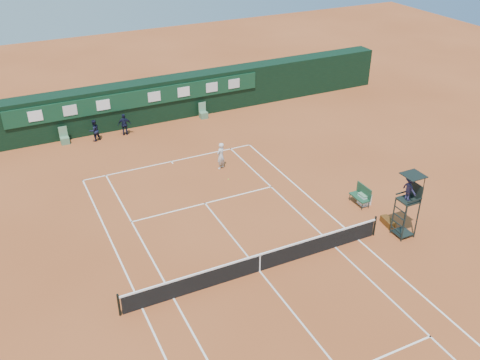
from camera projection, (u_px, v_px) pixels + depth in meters
name	position (u px, v px, depth m)	size (l,w,h in m)	color
ground	(260.00, 271.00, 24.16)	(90.00, 90.00, 0.00)	#A85127
court_lines	(260.00, 271.00, 24.16)	(11.05, 23.85, 0.01)	white
tennis_net	(260.00, 262.00, 23.91)	(12.90, 0.10, 1.10)	black
back_wall	(138.00, 103.00, 38.07)	(40.00, 1.65, 3.00)	black
linesman_chair_left	(65.00, 139.00, 35.59)	(0.55, 0.50, 1.15)	#53805B
linesman_chair_right	(203.00, 114.00, 39.39)	(0.55, 0.50, 1.15)	#537F5C
umpire_chair	(409.00, 193.00, 25.38)	(0.96, 0.95, 3.42)	black
player_bench	(361.00, 194.00, 28.85)	(0.56, 1.20, 1.10)	#1B442C
tennis_bag	(388.00, 222.00, 27.32)	(0.39, 0.89, 0.33)	black
cooler	(364.00, 199.00, 28.96)	(0.57, 0.57, 0.65)	white
tennis_ball	(228.00, 179.00, 31.43)	(0.07, 0.07, 0.07)	#D3E936
player	(221.00, 156.00, 32.29)	(0.62, 0.40, 1.69)	silver
ball_kid_left	(94.00, 130.00, 35.76)	(0.73, 0.57, 1.50)	black
ball_kid_right	(125.00, 125.00, 36.55)	(0.91, 0.38, 1.55)	black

